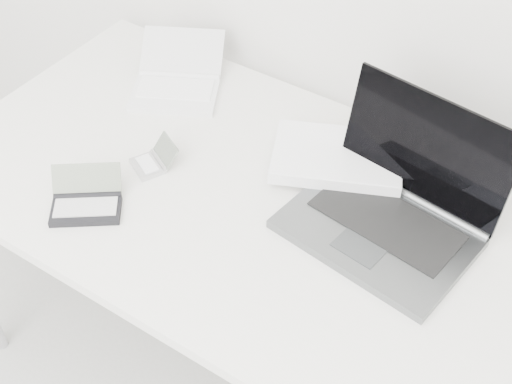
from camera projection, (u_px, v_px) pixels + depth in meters
The scene contains 5 objects.
desk at pixel (277, 220), 1.60m from camera, with size 1.60×0.80×0.73m.
laptop_large at pixel (371, 189), 1.54m from camera, with size 0.56×0.44×0.26m.
netbook_open_white at pixel (177, 82), 1.86m from camera, with size 0.32×0.34×0.09m.
pda_silver at pixel (153, 162), 1.65m from camera, with size 0.11×0.12×0.06m.
palmtop_charcoal at pixel (86, 203), 1.55m from camera, with size 0.20×0.19×0.07m.
Camera 1 is at (0.56, 0.61, 1.85)m, focal length 50.00 mm.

